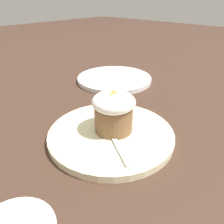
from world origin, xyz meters
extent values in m
plane|color=#3D281E|center=(0.00, 0.00, 0.00)|extent=(4.00, 4.00, 0.00)
cylinder|color=beige|center=(0.00, 0.00, 0.01)|extent=(0.27, 0.27, 0.01)
cylinder|color=brown|center=(-0.01, 0.00, 0.04)|extent=(0.08, 0.08, 0.06)
ellipsoid|color=white|center=(-0.01, 0.00, 0.08)|extent=(0.09, 0.09, 0.04)
cone|color=orange|center=(0.00, 0.00, 0.10)|extent=(0.02, 0.01, 0.01)
sphere|color=green|center=(-0.01, 0.00, 0.10)|extent=(0.01, 0.01, 0.01)
cube|color=#B7B7BC|center=(0.04, 0.06, 0.02)|extent=(0.06, 0.09, 0.00)
ellipsoid|color=#B7B7BC|center=(0.01, 0.00, 0.02)|extent=(0.06, 0.06, 0.01)
cylinder|color=white|center=(-0.26, -0.23, 0.01)|extent=(0.26, 0.26, 0.01)
camera|label=1|loc=(0.29, 0.27, 0.27)|focal=35.00mm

